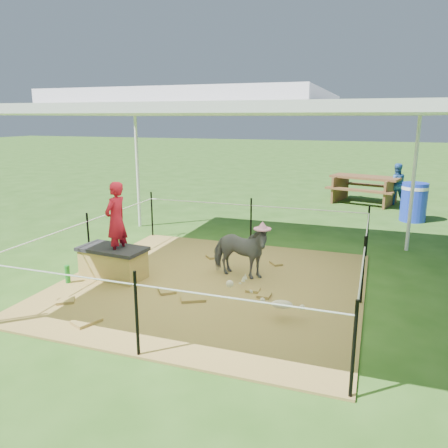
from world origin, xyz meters
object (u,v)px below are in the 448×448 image
(straw_bale, at_px, (113,264))
(picnic_table_near, at_px, (365,190))
(pony, at_px, (239,251))
(foal, at_px, (282,302))
(trash_barrel, at_px, (414,202))
(distant_person, at_px, (396,184))
(woman, at_px, (116,214))
(green_bottle, at_px, (68,274))

(straw_bale, height_order, picnic_table_near, picnic_table_near)
(pony, distance_m, picnic_table_near, 7.66)
(foal, distance_m, trash_barrel, 6.93)
(foal, height_order, distant_person, distant_person)
(pony, relative_size, distant_person, 0.83)
(foal, bearing_deg, woman, 158.84)
(picnic_table_near, bearing_deg, pony, -87.14)
(picnic_table_near, bearing_deg, trash_barrel, -43.81)
(pony, bearing_deg, trash_barrel, -21.20)
(distant_person, bearing_deg, straw_bale, 51.11)
(picnic_table_near, bearing_deg, distant_person, 21.91)
(pony, relative_size, foal, 1.24)
(woman, xyz_separation_m, pony, (1.83, 0.68, -0.63))
(straw_bale, bearing_deg, trash_barrel, 51.17)
(green_bottle, xyz_separation_m, picnic_table_near, (4.17, 8.61, 0.24))
(green_bottle, bearing_deg, trash_barrel, 50.18)
(trash_barrel, bearing_deg, green_bottle, -129.82)
(foal, distance_m, picnic_table_near, 8.79)
(straw_bale, distance_m, woman, 0.84)
(pony, relative_size, trash_barrel, 1.05)
(woman, bearing_deg, green_bottle, -50.16)
(pony, bearing_deg, green_bottle, 122.17)
(straw_bale, distance_m, pony, 2.05)
(woman, height_order, picnic_table_near, woman)
(woman, relative_size, foal, 1.48)
(straw_bale, relative_size, trash_barrel, 1.04)
(picnic_table_near, distance_m, distant_person, 0.90)
(straw_bale, height_order, foal, foal)
(foal, bearing_deg, distant_person, 70.73)
(woman, xyz_separation_m, trash_barrel, (4.77, 6.05, -0.60))
(straw_bale, xyz_separation_m, picnic_table_near, (3.62, 8.16, 0.16))
(straw_bale, height_order, pony, pony)
(green_bottle, relative_size, pony, 0.27)
(woman, bearing_deg, pony, 115.71)
(foal, relative_size, picnic_table_near, 0.42)
(distant_person, bearing_deg, green_bottle, 49.59)
(picnic_table_near, bearing_deg, straw_bale, -98.30)
(foal, xyz_separation_m, picnic_table_near, (0.72, 8.76, 0.15))
(straw_bale, distance_m, trash_barrel, 7.76)
(woman, bearing_deg, picnic_table_near, 161.82)
(straw_bale, bearing_deg, distant_person, 61.43)
(woman, xyz_separation_m, picnic_table_near, (3.52, 8.16, -0.68))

